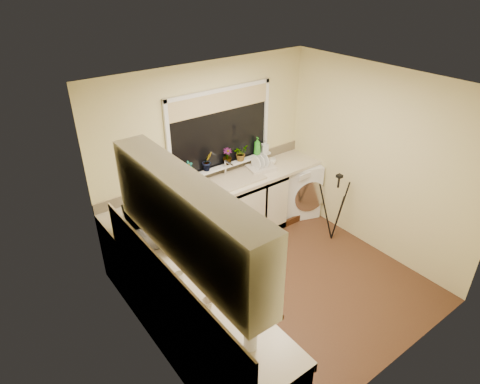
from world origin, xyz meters
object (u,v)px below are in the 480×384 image
soap_bottle_green (257,146)px  plant_b (207,161)px  plant_c (227,156)px  plant_d (241,153)px  glass_jug (250,340)px  microwave (144,226)px  soap_bottle_clear (265,146)px  plant_a (189,169)px  cup_back (272,161)px  kettle (172,243)px  tripod (335,208)px  steel_jar (179,278)px  washing_machine (296,187)px  dish_rack (261,168)px  laptop (192,194)px  cup_left (208,304)px

soap_bottle_green → plant_b: bearing=-180.0°
plant_c → plant_d: 0.22m
glass_jug → plant_c: plant_c is taller
microwave → soap_bottle_clear: size_ratio=2.72×
plant_c → plant_d: plant_c is taller
plant_a → plant_c: plant_c is taller
plant_a → cup_back: 1.34m
kettle → plant_a: plant_a is taller
tripod → steel_jar: (-2.66, -0.41, 0.44)m
plant_c → soap_bottle_clear: plant_c is taller
glass_jug → plant_d: (1.79, 2.49, 0.18)m
plant_a → washing_machine: bearing=-7.9°
tripod → plant_c: bearing=131.6°
washing_machine → dish_rack: (-0.66, 0.07, 0.50)m
laptop → soap_bottle_green: soap_bottle_green is taller
plant_a → steel_jar: bearing=-124.1°
washing_machine → glass_jug: bearing=-120.6°
dish_rack → soap_bottle_green: size_ratio=1.44×
plant_c → cup_back: 0.75m
steel_jar → plant_c: (1.64, 1.53, 0.21)m
dish_rack → tripod: size_ratio=0.37×
plant_c → soap_bottle_clear: size_ratio=1.14×
plant_c → soap_bottle_green: 0.53m
steel_jar → cup_left: size_ratio=1.02×
plant_d → soap_bottle_clear: (0.44, -0.00, -0.01)m
laptop → microwave: bearing=-143.3°
kettle → soap_bottle_green: bearing=28.7°
dish_rack → microwave: (-2.02, -0.51, 0.12)m
dish_rack → plant_d: bearing=154.4°
laptop → cup_back: 1.45m
kettle → soap_bottle_clear: (2.12, 1.07, 0.14)m
dish_rack → kettle: bearing=-143.3°
plant_b → plant_a: bearing=-175.7°
tripod → soap_bottle_clear: bearing=107.7°
steel_jar → cup_left: 0.44m
laptop → kettle: (-0.72, -0.80, 0.05)m
laptop → plant_d: plant_d is taller
steel_jar → plant_c: size_ratio=0.46×
laptop → soap_bottle_green: 1.33m
dish_rack → plant_a: 1.10m
cup_back → microwave: bearing=-166.3°
glass_jug → cup_back: bearing=46.1°
washing_machine → laptop: laptop is taller
plant_b → cup_back: size_ratio=2.40×
steel_jar → soap_bottle_clear: soap_bottle_clear is taller
washing_machine → plant_d: (-0.89, 0.24, 0.73)m
kettle → soap_bottle_clear: 2.38m
soap_bottle_clear → plant_b: bearing=178.8°
steel_jar → glass_jug: bearing=-86.2°
laptop → glass_jug: 2.37m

